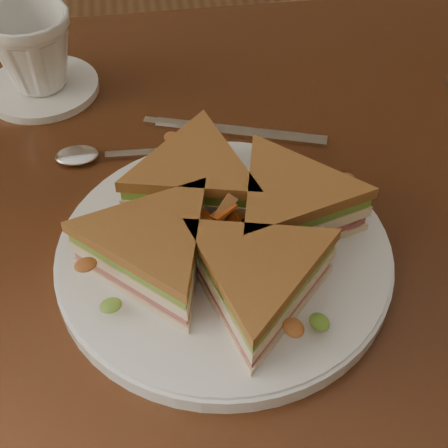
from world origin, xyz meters
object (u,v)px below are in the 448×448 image
(table, at_px, (202,256))
(coffee_cup, at_px, (33,51))
(sandwich_wedges, at_px, (224,228))
(knife, at_px, (228,131))
(plate, at_px, (224,255))
(spoon, at_px, (98,155))
(saucer, at_px, (43,88))

(table, bearing_deg, coffee_cup, 128.29)
(sandwich_wedges, bearing_deg, knife, 80.11)
(plate, bearing_deg, coffee_cup, 120.75)
(spoon, relative_size, knife, 0.89)
(table, height_order, saucer, saucer)
(sandwich_wedges, xyz_separation_m, spoon, (-0.12, 0.17, -0.04))
(table, distance_m, plate, 0.14)
(sandwich_wedges, relative_size, coffee_cup, 3.11)
(knife, bearing_deg, coffee_cup, 170.43)
(plate, xyz_separation_m, knife, (0.03, 0.19, -0.01))
(plate, distance_m, saucer, 0.36)
(knife, relative_size, saucer, 1.49)
(table, height_order, coffee_cup, coffee_cup)
(spoon, bearing_deg, plate, -52.35)
(coffee_cup, bearing_deg, plate, -70.26)
(spoon, height_order, coffee_cup, coffee_cup)
(table, distance_m, spoon, 0.16)
(plate, xyz_separation_m, coffee_cup, (-0.18, 0.31, 0.05))
(spoon, bearing_deg, saucer, 118.68)
(table, xyz_separation_m, coffee_cup, (-0.17, 0.22, 0.16))
(spoon, relative_size, coffee_cup, 1.81)
(saucer, distance_m, coffee_cup, 0.05)
(plate, relative_size, spoon, 1.70)
(saucer, height_order, coffee_cup, coffee_cup)
(knife, relative_size, coffee_cup, 2.05)
(coffee_cup, bearing_deg, saucer, 0.00)
(saucer, bearing_deg, coffee_cup, 0.00)
(plate, bearing_deg, table, 97.83)
(sandwich_wedges, height_order, coffee_cup, coffee_cup)
(spoon, distance_m, knife, 0.15)
(spoon, bearing_deg, table, -33.27)
(knife, xyz_separation_m, saucer, (-0.22, 0.12, 0.00))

